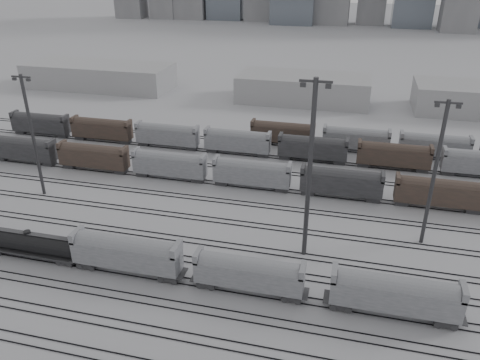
% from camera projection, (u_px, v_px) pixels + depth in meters
% --- Properties ---
extents(ground, '(900.00, 900.00, 0.00)m').
position_uv_depth(ground, '(145.00, 280.00, 65.36)').
color(ground, silver).
rests_on(ground, ground).
extents(tracks, '(220.00, 71.50, 0.16)m').
position_uv_depth(tracks, '(188.00, 218.00, 80.63)').
color(tracks, black).
rests_on(tracks, ground).
extents(tank_car_b, '(17.46, 2.91, 4.32)m').
position_uv_depth(tank_car_b, '(29.00, 243.00, 69.30)').
color(tank_car_b, '#242427').
rests_on(tank_car_b, ground).
extents(hopper_car_a, '(15.83, 3.15, 5.66)m').
position_uv_depth(hopper_car_a, '(126.00, 252.00, 65.37)').
color(hopper_car_a, '#242427').
rests_on(hopper_car_a, ground).
extents(hopper_car_b, '(14.68, 2.92, 5.25)m').
position_uv_depth(hopper_car_b, '(249.00, 272.00, 61.60)').
color(hopper_car_b, '#242427').
rests_on(hopper_car_b, ground).
extents(hopper_car_c, '(15.76, 3.13, 5.63)m').
position_uv_depth(hopper_car_c, '(395.00, 293.00, 57.43)').
color(hopper_car_c, '#242427').
rests_on(hopper_car_c, ground).
extents(light_mast_b, '(3.65, 0.58, 22.82)m').
position_uv_depth(light_mast_b, '(32.00, 134.00, 83.86)').
color(light_mast_b, '#363638').
rests_on(light_mast_b, ground).
extents(light_mast_c, '(4.31, 0.69, 26.95)m').
position_uv_depth(light_mast_c, '(310.00, 168.00, 64.91)').
color(light_mast_c, '#363638').
rests_on(light_mast_c, ground).
extents(light_mast_d, '(3.70, 0.59, 23.15)m').
position_uv_depth(light_mast_d, '(435.00, 172.00, 68.67)').
color(light_mast_d, '#363638').
rests_on(light_mast_d, ground).
extents(bg_string_near, '(151.00, 3.00, 5.60)m').
position_uv_depth(bg_string_near, '(252.00, 174.00, 90.37)').
color(bg_string_near, gray).
rests_on(bg_string_near, ground).
extents(bg_string_mid, '(151.00, 3.00, 5.60)m').
position_uv_depth(bg_string_mid, '(313.00, 149.00, 102.16)').
color(bg_string_mid, '#242427').
rests_on(bg_string_mid, ground).
extents(bg_string_far, '(66.00, 3.00, 5.60)m').
position_uv_depth(bg_string_far, '(394.00, 143.00, 105.30)').
color(bg_string_far, '#48362D').
rests_on(bg_string_far, ground).
extents(warehouse_left, '(50.00, 18.00, 8.00)m').
position_uv_depth(warehouse_left, '(99.00, 76.00, 159.94)').
color(warehouse_left, '#9D9DA0').
rests_on(warehouse_left, ground).
extents(warehouse_mid, '(40.00, 18.00, 8.00)m').
position_uv_depth(warehouse_mid, '(303.00, 88.00, 144.51)').
color(warehouse_mid, '#9D9DA0').
rests_on(warehouse_mid, ground).
extents(warehouse_right, '(35.00, 18.00, 8.00)m').
position_uv_depth(warehouse_right, '(478.00, 99.00, 133.49)').
color(warehouse_right, '#9D9DA0').
rests_on(warehouse_right, ground).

